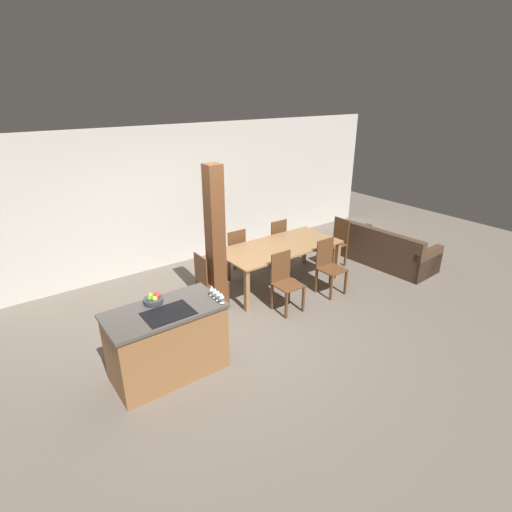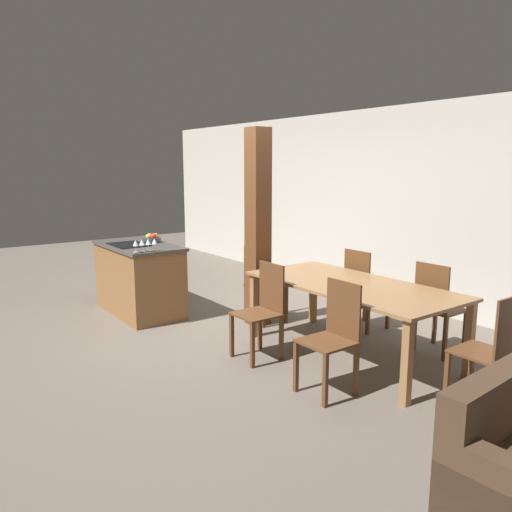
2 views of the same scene
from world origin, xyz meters
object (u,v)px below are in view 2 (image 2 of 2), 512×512
object	(u,v)px
kitchen_island	(139,278)
wine_glass_end	(154,242)
dining_chair_near_right	(333,335)
wine_glass_far	(148,242)
dining_chair_far_left	(363,288)
dining_chair_near_left	(262,309)
dining_chair_foot_end	(492,350)
wine_glass_middle	(142,243)
timber_post	(258,229)
wine_glass_near	(135,244)
dining_table	(351,291)
fruit_bowl	(152,238)
dining_chair_far_right	(437,306)
dining_chair_head_end	(262,281)

from	to	relation	value
kitchen_island	wine_glass_end	bearing A→B (deg)	-5.24
kitchen_island	dining_chair_near_right	bearing A→B (deg)	6.50
wine_glass_far	dining_chair_far_left	xyz separation A→B (m)	(1.56, 1.97, -0.52)
dining_chair_near_left	dining_chair_foot_end	xyz separation A→B (m)	(1.96, 0.74, 0.00)
dining_chair_far_left	wine_glass_middle	bearing A→B (deg)	52.77
dining_chair_far_left	timber_post	xyz separation A→B (m)	(-0.89, -0.87, 0.67)
wine_glass_end	dining_chair_far_left	world-z (taller)	wine_glass_end
kitchen_island	dining_chair_near_left	size ratio (longest dim) A/B	1.46
wine_glass_near	wine_glass_far	distance (m)	0.16
wine_glass_far	dining_chair_foot_end	world-z (taller)	wine_glass_far
dining_chair_foot_end	timber_post	world-z (taller)	timber_post
wine_glass_middle	dining_table	size ratio (longest dim) A/B	0.06
fruit_bowl	wine_glass_far	xyz separation A→B (m)	(0.66, -0.35, 0.06)
wine_glass_end	dining_table	world-z (taller)	wine_glass_end
fruit_bowl	dining_chair_far_left	distance (m)	2.78
wine_glass_middle	dining_chair_foot_end	size ratio (longest dim) A/B	0.15
dining_chair_near_right	dining_chair_far_right	size ratio (longest dim) A/B	1.00
dining_chair_far_right	timber_post	distance (m)	2.17
dining_table	dining_chair_far_right	world-z (taller)	dining_chair_far_right
kitchen_island	wine_glass_end	xyz separation A→B (m)	(0.62, -0.06, 0.56)
fruit_bowl	dining_chair_foot_end	world-z (taller)	fruit_bowl
wine_glass_middle	timber_post	distance (m)	1.36
wine_glass_middle	wine_glass_end	world-z (taller)	same
kitchen_island	dining_chair_far_right	world-z (taller)	dining_chair_far_right
wine_glass_near	timber_post	distance (m)	1.43
wine_glass_end	dining_chair_foot_end	world-z (taller)	wine_glass_end
dining_chair_far_right	dining_chair_foot_end	bearing A→B (deg)	142.92
fruit_bowl	kitchen_island	bearing A→B (deg)	-81.08
fruit_bowl	dining_chair_far_left	world-z (taller)	fruit_bowl
dining_chair_near_left	dining_chair_far_left	bearing A→B (deg)	90.00
wine_glass_near	dining_chair_head_end	size ratio (longest dim) A/B	0.15
wine_glass_far	dining_chair_far_left	distance (m)	2.57
kitchen_island	wine_glass_far	bearing A→B (deg)	-12.29
fruit_bowl	dining_chair_near_right	world-z (taller)	fruit_bowl
dining_chair_far_left	dining_chair_near_left	bearing A→B (deg)	90.00
dining_chair_foot_end	wine_glass_middle	bearing A→B (deg)	-69.54
dining_chair_near_left	dining_chair_foot_end	size ratio (longest dim) A/B	1.00
kitchen_island	timber_post	bearing A→B (deg)	36.66
dining_chair_far_right	timber_post	xyz separation A→B (m)	(-1.87, -0.87, 0.67)
wine_glass_end	dining_chair_head_end	world-z (taller)	wine_glass_end
fruit_bowl	dining_chair_foot_end	distance (m)	4.29
fruit_bowl	dining_chair_near_left	bearing A→B (deg)	3.75
wine_glass_middle	wine_glass_far	xyz separation A→B (m)	(0.00, 0.08, 0.00)
dining_chair_near_left	dining_chair_far_right	xyz separation A→B (m)	(0.98, 1.48, 0.00)
wine_glass_near	dining_chair_foot_end	size ratio (longest dim) A/B	0.15
wine_glass_far	dining_chair_foot_end	bearing A→B (deg)	19.33
wine_glass_middle	dining_chair_far_left	xyz separation A→B (m)	(1.56, 2.05, -0.52)
kitchen_island	dining_chair_foot_end	bearing A→B (deg)	14.86
fruit_bowl	wine_glass_near	distance (m)	0.83
dining_chair_near_left	dining_chair_far_left	world-z (taller)	same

